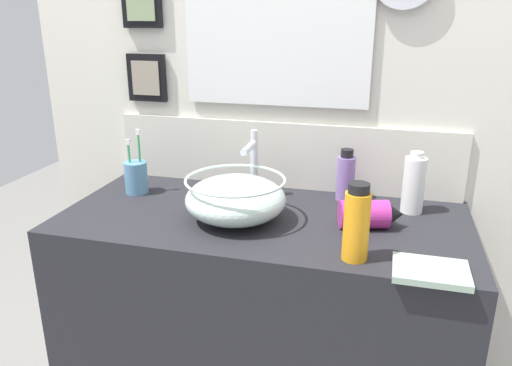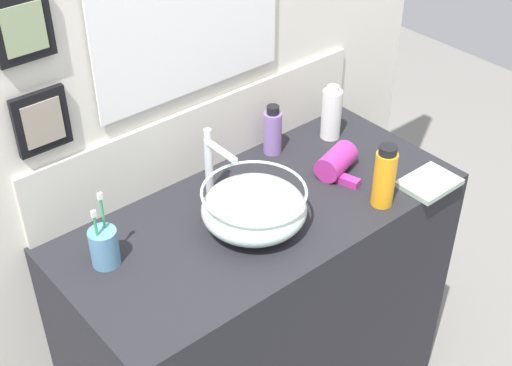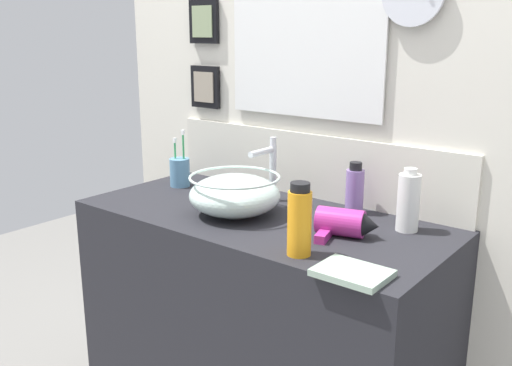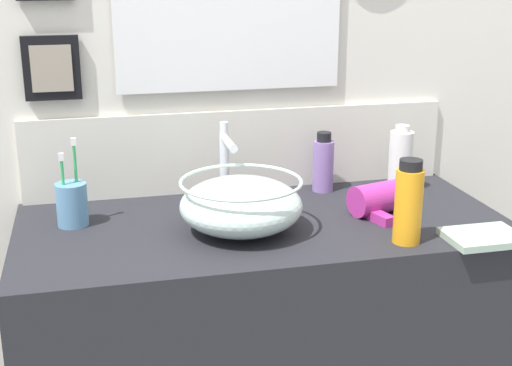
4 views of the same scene
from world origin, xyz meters
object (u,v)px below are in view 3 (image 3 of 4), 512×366
(shampoo_bottle, at_px, (355,190))
(toothbrush_cup, at_px, (180,172))
(glass_bowl_sink, at_px, (235,194))
(faucet, at_px, (270,165))
(hair_drier, at_px, (345,223))
(spray_bottle, at_px, (408,202))
(lotion_bottle, at_px, (299,221))
(hand_towel, at_px, (352,273))

(shampoo_bottle, bearing_deg, toothbrush_cup, -170.14)
(glass_bowl_sink, xyz_separation_m, shampoo_bottle, (0.28, 0.25, 0.01))
(shampoo_bottle, bearing_deg, glass_bowl_sink, -138.67)
(glass_bowl_sink, distance_m, faucet, 0.19)
(faucet, bearing_deg, hair_drier, -20.64)
(spray_bottle, xyz_separation_m, lotion_bottle, (-0.14, -0.35, 0.01))
(glass_bowl_sink, distance_m, toothbrush_cup, 0.40)
(spray_bottle, relative_size, hand_towel, 1.09)
(lotion_bottle, relative_size, hand_towel, 1.14)
(glass_bowl_sink, bearing_deg, lotion_bottle, -23.65)
(lotion_bottle, xyz_separation_m, hand_towel, (0.17, -0.03, -0.08))
(hair_drier, bearing_deg, glass_bowl_sink, -173.57)
(lotion_bottle, bearing_deg, hair_drier, 83.12)
(spray_bottle, bearing_deg, glass_bowl_sink, -158.02)
(spray_bottle, bearing_deg, faucet, -178.22)
(hair_drier, xyz_separation_m, lotion_bottle, (-0.02, -0.19, 0.05))
(shampoo_bottle, relative_size, lotion_bottle, 0.85)
(toothbrush_cup, bearing_deg, hair_drier, -6.98)
(lotion_bottle, bearing_deg, toothbrush_cup, 158.61)
(toothbrush_cup, distance_m, spray_bottle, 0.87)
(glass_bowl_sink, bearing_deg, toothbrush_cup, 160.72)
(hair_drier, bearing_deg, shampoo_bottle, 112.48)
(hair_drier, height_order, hand_towel, hair_drier)
(glass_bowl_sink, relative_size, shampoo_bottle, 1.74)
(faucet, height_order, spray_bottle, faucet)
(spray_bottle, bearing_deg, hair_drier, -126.96)
(hair_drier, distance_m, toothbrush_cup, 0.76)
(hand_towel, bearing_deg, lotion_bottle, 169.48)
(glass_bowl_sink, xyz_separation_m, hand_towel, (0.52, -0.18, -0.06))
(toothbrush_cup, bearing_deg, lotion_bottle, -21.39)
(faucet, xyz_separation_m, toothbrush_cup, (-0.38, -0.05, -0.07))
(glass_bowl_sink, bearing_deg, spray_bottle, 21.98)
(glass_bowl_sink, relative_size, hand_towel, 1.69)
(hair_drier, xyz_separation_m, toothbrush_cup, (-0.75, 0.09, 0.02))
(lotion_bottle, distance_m, hand_towel, 0.20)
(hair_drier, distance_m, shampoo_bottle, 0.23)
(faucet, xyz_separation_m, lotion_bottle, (0.35, -0.33, -0.03))
(glass_bowl_sink, relative_size, faucet, 1.31)
(hair_drier, bearing_deg, faucet, 159.36)
(faucet, distance_m, hair_drier, 0.40)
(faucet, height_order, hair_drier, faucet)
(hair_drier, bearing_deg, lotion_bottle, -96.88)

